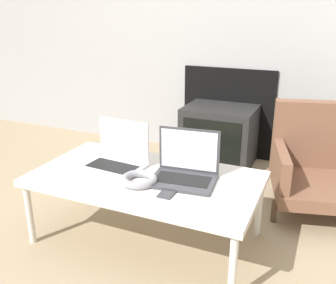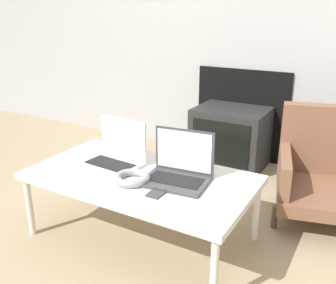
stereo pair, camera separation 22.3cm
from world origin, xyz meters
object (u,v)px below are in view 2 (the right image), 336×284
at_px(laptop_right, 179,169).
at_px(armchair, 333,169).
at_px(tv, 230,137).
at_px(laptop_left, 115,155).
at_px(phone, 158,192).
at_px(headphones, 132,178).

height_order(laptop_right, armchair, armchair).
distance_m(laptop_right, tv, 1.22).
bearing_deg(laptop_left, tv, 82.11).
height_order(laptop_left, phone, laptop_left).
distance_m(laptop_right, headphones, 0.25).
distance_m(phone, armchair, 1.17).
xyz_separation_m(laptop_right, tv, (-0.16, 1.19, -0.20)).
relative_size(laptop_right, phone, 2.87).
bearing_deg(tv, laptop_left, -102.22).
relative_size(headphones, armchair, 0.25).
bearing_deg(armchair, tv, 138.03).
xyz_separation_m(laptop_right, armchair, (0.67, 0.76, -0.14)).
bearing_deg(armchair, headphones, -148.32).
xyz_separation_m(headphones, tv, (0.04, 1.34, -0.17)).
xyz_separation_m(laptop_left, laptop_right, (0.42, -0.00, 0.00)).
distance_m(laptop_left, tv, 1.23).
relative_size(laptop_left, armchair, 0.45).
relative_size(tv, armchair, 0.74).
relative_size(laptop_left, tv, 0.61).
bearing_deg(headphones, phone, -13.26).
bearing_deg(phone, armchair, 54.25).
bearing_deg(laptop_right, tv, 91.39).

